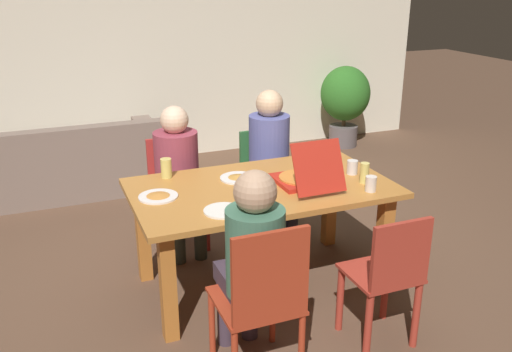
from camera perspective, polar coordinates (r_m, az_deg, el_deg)
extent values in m
plane|color=brown|center=(4.13, 0.53, -10.95)|extent=(20.00, 20.00, 0.00)
cube|color=#EDE3CA|center=(6.64, -10.39, 14.32)|extent=(6.91, 0.12, 2.97)
cube|color=#B97633|center=(3.80, 0.56, -1.26)|extent=(1.77, 1.01, 0.04)
cube|color=#BE6F2C|center=(3.43, -9.03, -11.20)|extent=(0.09, 0.09, 0.73)
cube|color=#BE6F2C|center=(3.99, 13.00, -6.74)|extent=(0.09, 0.09, 0.73)
cube|color=#BE6F2C|center=(4.10, -11.55, -5.85)|extent=(0.09, 0.09, 0.73)
cube|color=#BE6F2C|center=(4.58, 7.58, -2.75)|extent=(0.09, 0.09, 0.73)
cylinder|color=#AB361D|center=(3.33, -4.55, -14.96)|extent=(0.04, 0.04, 0.44)
cylinder|color=#AB361D|center=(3.44, 1.72, -13.62)|extent=(0.04, 0.04, 0.44)
cylinder|color=#AB361D|center=(3.16, 4.70, -17.28)|extent=(0.04, 0.04, 0.44)
cube|color=#AB361D|center=(3.10, -0.08, -12.69)|extent=(0.44, 0.44, 0.02)
cube|color=#AB361D|center=(2.80, 1.52, -10.37)|extent=(0.41, 0.03, 0.50)
cylinder|color=#3F313F|center=(3.43, -3.19, -13.59)|extent=(0.10, 0.10, 0.46)
cylinder|color=#3F313F|center=(3.48, -0.68, -13.08)|extent=(0.10, 0.10, 0.46)
cube|color=#3F313F|center=(3.19, -1.12, -10.40)|extent=(0.28, 0.31, 0.11)
cylinder|color=#406F57|center=(2.95, -0.08, -7.79)|extent=(0.32, 0.32, 0.48)
sphere|color=tan|center=(2.81, -0.09, -1.62)|extent=(0.23, 0.23, 0.23)
cylinder|color=#B4302C|center=(4.49, -5.02, -5.09)|extent=(0.04, 0.04, 0.44)
cylinder|color=#B4302C|center=(4.42, -9.48, -5.79)|extent=(0.04, 0.04, 0.44)
cylinder|color=#B4302C|center=(4.84, -6.41, -3.21)|extent=(0.04, 0.04, 0.44)
cylinder|color=#B4302C|center=(4.77, -10.55, -3.82)|extent=(0.04, 0.04, 0.44)
cube|color=#B4302C|center=(4.53, -8.01, -1.78)|extent=(0.41, 0.45, 0.02)
cube|color=#B4302C|center=(4.65, -8.78, 1.56)|extent=(0.39, 0.03, 0.41)
cylinder|color=#343E35|center=(4.38, -5.77, -5.71)|extent=(0.10, 0.10, 0.46)
cylinder|color=#343E35|center=(4.34, -7.98, -6.06)|extent=(0.10, 0.10, 0.46)
cube|color=#343E35|center=(4.37, -7.53, -1.78)|extent=(0.31, 0.32, 0.11)
cylinder|color=#963A4A|center=(4.44, -8.19, 1.66)|extent=(0.35, 0.35, 0.45)
sphere|color=beige|center=(4.34, -8.40, 5.74)|extent=(0.22, 0.22, 0.22)
cylinder|color=#2B6432|center=(4.77, 4.09, -3.53)|extent=(0.04, 0.04, 0.44)
cylinder|color=#2B6432|center=(4.64, 0.33, -4.17)|extent=(0.04, 0.04, 0.44)
cylinder|color=#2B6432|center=(5.09, 2.19, -1.90)|extent=(0.04, 0.04, 0.44)
cylinder|color=#2B6432|center=(4.97, -1.36, -2.45)|extent=(0.04, 0.04, 0.44)
cube|color=#2B6432|center=(4.77, 1.33, -0.42)|extent=(0.39, 0.44, 0.02)
cube|color=#2B6432|center=(4.89, 0.39, 2.59)|extent=(0.37, 0.03, 0.39)
cylinder|color=#2F324A|center=(4.64, 3.73, -4.07)|extent=(0.10, 0.10, 0.46)
cylinder|color=#2F324A|center=(4.57, 1.81, -4.41)|extent=(0.10, 0.10, 0.46)
cube|color=#2F324A|center=(4.62, 2.11, -0.37)|extent=(0.31, 0.32, 0.11)
cylinder|color=#565C9E|center=(4.67, 1.36, 3.20)|extent=(0.34, 0.34, 0.51)
sphere|color=#D9B18A|center=(4.58, 1.40, 7.47)|extent=(0.23, 0.23, 0.23)
cylinder|color=#A93426|center=(3.59, 8.66, -12.37)|extent=(0.04, 0.04, 0.44)
cylinder|color=#A93426|center=(3.75, 13.17, -11.15)|extent=(0.04, 0.04, 0.44)
cylinder|color=#A93426|center=(3.37, 11.46, -14.99)|extent=(0.04, 0.04, 0.44)
cylinder|color=#A93426|center=(3.54, 16.15, -13.53)|extent=(0.04, 0.04, 0.44)
cube|color=#A93426|center=(3.43, 12.66, -9.72)|extent=(0.40, 0.38, 0.02)
cube|color=#A93426|center=(3.21, 14.70, -7.86)|extent=(0.38, 0.03, 0.40)
cube|color=red|center=(3.86, 4.65, -0.43)|extent=(0.35, 0.35, 0.03)
cylinder|color=orange|center=(3.85, 4.66, -0.14)|extent=(0.31, 0.31, 0.01)
cube|color=red|center=(3.59, 6.47, 0.88)|extent=(0.35, 0.15, 0.32)
cylinder|color=white|center=(3.65, -10.03, -2.09)|extent=(0.26, 0.26, 0.01)
cone|color=#CC8138|center=(3.64, -10.04, -1.89)|extent=(0.15, 0.15, 0.02)
cylinder|color=white|center=(4.32, 6.43, 1.68)|extent=(0.24, 0.24, 0.01)
cone|color=tan|center=(4.32, 6.44, 1.86)|extent=(0.13, 0.13, 0.02)
cylinder|color=white|center=(3.39, -3.38, -3.58)|extent=(0.24, 0.24, 0.01)
cylinder|color=white|center=(3.91, -1.85, -0.20)|extent=(0.26, 0.26, 0.01)
cone|color=#C38739|center=(3.91, -1.85, -0.01)|extent=(0.14, 0.14, 0.02)
cylinder|color=#DAC665|center=(3.97, -9.22, 0.80)|extent=(0.08, 0.08, 0.14)
cylinder|color=silver|center=(4.05, 9.88, 0.90)|extent=(0.08, 0.08, 0.10)
cylinder|color=silver|center=(3.76, 11.73, -0.79)|extent=(0.07, 0.07, 0.10)
cylinder|color=#DBCA66|center=(3.89, 11.09, 0.31)|extent=(0.06, 0.06, 0.15)
cube|color=gray|center=(6.04, -19.21, 0.54)|extent=(1.99, 0.90, 0.44)
cube|color=gray|center=(5.57, -19.40, 3.00)|extent=(1.99, 0.16, 0.32)
cube|color=gray|center=(6.04, -11.07, 4.39)|extent=(0.20, 0.85, 0.18)
cylinder|color=#5C5253|center=(7.33, 8.94, 4.14)|extent=(0.37, 0.37, 0.27)
cylinder|color=brown|center=(7.27, 9.03, 5.79)|extent=(0.05, 0.05, 0.17)
ellipsoid|color=#2E6D23|center=(7.20, 9.18, 8.39)|extent=(0.63, 0.63, 0.69)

